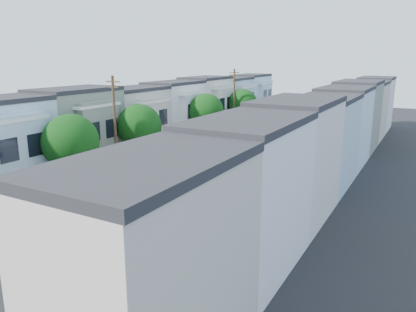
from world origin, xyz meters
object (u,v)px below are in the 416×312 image
at_px(tree_b, 70,142).
at_px(parked_left_c, 132,177).
at_px(motorcycle, 51,311).
at_px(parked_right_c, 279,157).
at_px(lead_sedan, 225,168).
at_px(parked_right_a, 162,230).
at_px(tree_far_r, 327,118).
at_px(parked_left_b, 20,220).
at_px(utility_pole_near, 115,130).
at_px(tree_c, 139,126).
at_px(tree_e, 242,104).
at_px(utility_pole_far, 234,103).
at_px(fedex_truck, 186,179).
at_px(tree_d, 205,112).
at_px(parked_right_d, 304,141).
at_px(parked_right_b, 186,215).
at_px(parked_left_d, 183,157).

xyz_separation_m(tree_b, parked_left_c, (1.40, 6.01, -4.31)).
xyz_separation_m(tree_b, motorcycle, (11.52, -12.22, -4.54)).
height_order(parked_right_c, motorcycle, parked_right_c).
xyz_separation_m(lead_sedan, parked_right_a, (3.25, -15.59, -0.09)).
distance_m(tree_b, tree_far_r, 36.68).
bearing_deg(parked_left_b, tree_b, 107.10).
xyz_separation_m(utility_pole_near, parked_left_b, (1.40, -11.78, -4.52)).
relative_size(tree_c, parked_left_b, 1.73).
height_order(tree_b, lead_sedan, tree_b).
height_order(tree_e, utility_pole_far, utility_pole_far).
distance_m(fedex_truck, lead_sedan, 8.27).
distance_m(tree_b, tree_d, 22.81).
xyz_separation_m(tree_d, lead_sedan, (7.95, -10.08, -4.10)).
bearing_deg(parked_right_a, parked_right_d, 92.04).
xyz_separation_m(tree_far_r, lead_sedan, (-5.25, -21.47, -2.68)).
height_order(tree_d, parked_right_d, tree_d).
bearing_deg(parked_left_b, utility_pole_near, 101.24).
xyz_separation_m(parked_right_c, motorcycle, (0.32, -32.20, -0.38)).
relative_size(lead_sedan, parked_right_b, 0.89).
bearing_deg(motorcycle, utility_pole_near, 108.16).
bearing_deg(parked_right_b, motorcycle, -84.73).
bearing_deg(parked_right_d, tree_b, -109.87).
relative_size(utility_pole_near, parked_left_c, 2.65).
bearing_deg(tree_far_r, parked_left_d, -121.59).
height_order(tree_b, parked_left_c, tree_b).
bearing_deg(parked_right_b, tree_c, 145.04).
relative_size(tree_b, parked_left_c, 1.93).
relative_size(parked_right_a, parked_right_c, 1.03).
xyz_separation_m(tree_d, parked_left_c, (1.40, -16.80, -4.25)).
height_order(tree_d, parked_right_c, tree_d).
relative_size(parked_left_c, parked_right_c, 0.80).
height_order(lead_sedan, parked_right_b, lead_sedan).
distance_m(tree_far_r, motorcycle, 46.55).
bearing_deg(motorcycle, tree_b, 118.49).
distance_m(lead_sedan, parked_left_c, 9.38).
bearing_deg(lead_sedan, tree_far_r, 82.62).
height_order(fedex_truck, parked_right_d, fedex_truck).
height_order(tree_e, tree_far_r, tree_e).
height_order(tree_b, utility_pole_far, utility_pole_far).
distance_m(tree_c, tree_far_r, 28.46).
relative_size(tree_far_r, utility_pole_far, 0.49).
bearing_deg(parked_right_d, tree_e, 160.53).
height_order(parked_right_b, motorcycle, parked_right_b).
distance_m(lead_sedan, parked_left_d, 6.94).
distance_m(tree_d, parked_right_a, 28.32).
relative_size(utility_pole_far, lead_sedan, 2.12).
bearing_deg(fedex_truck, motorcycle, -86.40).
xyz_separation_m(parked_left_b, motorcycle, (10.12, -5.97, -0.24)).
relative_size(parked_right_a, parked_right_b, 0.91).
xyz_separation_m(tree_e, parked_left_c, (1.40, -28.37, -4.05)).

